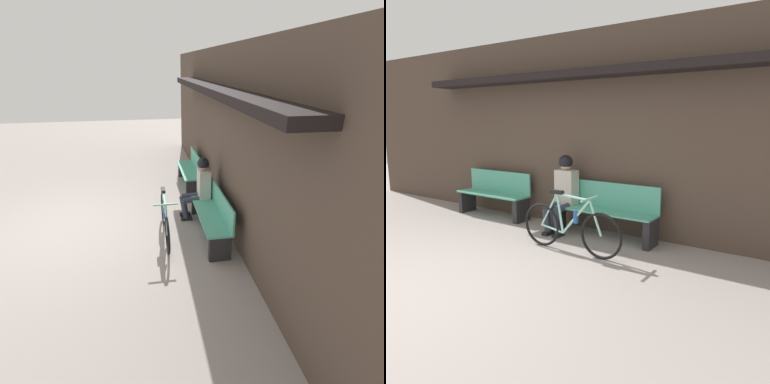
# 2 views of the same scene
# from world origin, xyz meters

# --- Properties ---
(ground_plane) EXTENTS (24.00, 24.00, 0.00)m
(ground_plane) POSITION_xyz_m (0.00, 0.00, 0.00)
(ground_plane) COLOR gray
(storefront_wall) EXTENTS (12.00, 0.56, 3.20)m
(storefront_wall) POSITION_xyz_m (0.00, 2.91, 1.66)
(storefront_wall) COLOR #4C3D33
(storefront_wall) RESTS_ON ground_plane
(park_bench_near) EXTENTS (1.77, 0.42, 0.85)m
(park_bench_near) POSITION_xyz_m (0.60, 2.56, 0.40)
(park_bench_near) COLOR #51A88E
(park_bench_near) RESTS_ON ground_plane
(bicycle) EXTENTS (1.62, 0.40, 0.85)m
(bicycle) POSITION_xyz_m (0.58, 1.71, 0.35)
(bicycle) COLOR black
(bicycle) RESTS_ON ground_plane
(person_seated) EXTENTS (0.34, 0.59, 1.25)m
(person_seated) POSITION_xyz_m (-0.08, 2.46, 0.72)
(person_seated) COLOR #2D3342
(person_seated) RESTS_ON ground_plane
(park_bench_far) EXTENTS (1.55, 0.42, 0.85)m
(park_bench_far) POSITION_xyz_m (-1.78, 2.56, 0.39)
(park_bench_far) COLOR #51A88E
(park_bench_far) RESTS_ON ground_plane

